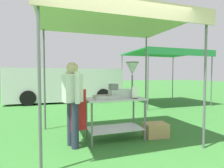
{
  "coord_description": "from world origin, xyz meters",
  "views": [
    {
      "loc": [
        -1.04,
        -2.52,
        1.37
      ],
      "look_at": [
        0.24,
        1.28,
        1.17
      ],
      "focal_mm": 29.41,
      "sensor_mm": 36.0,
      "label": 1
    }
  ],
  "objects_px": {
    "neighbour_tent": "(164,54)",
    "donut_cart": "(115,110)",
    "stall_canopy": "(114,24)",
    "donut_tray": "(106,98)",
    "vendor": "(73,100)",
    "van_white": "(67,84)",
    "donut_fryer": "(126,84)",
    "supply_crate": "(156,130)",
    "menu_sign": "(135,94)"
  },
  "relations": [
    {
      "from": "neighbour_tent",
      "to": "donut_cart",
      "type": "bearing_deg",
      "value": -134.39
    },
    {
      "from": "stall_canopy",
      "to": "donut_tray",
      "type": "distance_m",
      "value": 1.55
    },
    {
      "from": "vendor",
      "to": "donut_cart",
      "type": "bearing_deg",
      "value": 6.23
    },
    {
      "from": "van_white",
      "to": "neighbour_tent",
      "type": "bearing_deg",
      "value": -27.32
    },
    {
      "from": "donut_tray",
      "to": "neighbour_tent",
      "type": "distance_m",
      "value": 5.91
    },
    {
      "from": "van_white",
      "to": "donut_fryer",
      "type": "bearing_deg",
      "value": -83.51
    },
    {
      "from": "supply_crate",
      "to": "van_white",
      "type": "xyz_separation_m",
      "value": [
        -1.4,
        6.33,
        0.73
      ]
    },
    {
      "from": "donut_cart",
      "to": "van_white",
      "type": "xyz_separation_m",
      "value": [
        -0.48,
        6.22,
        0.24
      ]
    },
    {
      "from": "stall_canopy",
      "to": "supply_crate",
      "type": "bearing_deg",
      "value": -12.88
    },
    {
      "from": "vendor",
      "to": "neighbour_tent",
      "type": "distance_m",
      "value": 6.43
    },
    {
      "from": "donut_cart",
      "to": "neighbour_tent",
      "type": "xyz_separation_m",
      "value": [
        3.88,
        3.97,
        1.74
      ]
    },
    {
      "from": "donut_cart",
      "to": "supply_crate",
      "type": "xyz_separation_m",
      "value": [
        0.92,
        -0.11,
        -0.49
      ]
    },
    {
      "from": "vendor",
      "to": "neighbour_tent",
      "type": "height_order",
      "value": "neighbour_tent"
    },
    {
      "from": "donut_cart",
      "to": "donut_fryer",
      "type": "relative_size",
      "value": 1.59
    },
    {
      "from": "vendor",
      "to": "supply_crate",
      "type": "bearing_deg",
      "value": -0.5
    },
    {
      "from": "donut_tray",
      "to": "donut_fryer",
      "type": "distance_m",
      "value": 0.52
    },
    {
      "from": "van_white",
      "to": "neighbour_tent",
      "type": "xyz_separation_m",
      "value": [
        4.36,
        -2.25,
        1.5
      ]
    },
    {
      "from": "donut_cart",
      "to": "donut_fryer",
      "type": "xyz_separation_m",
      "value": [
        0.23,
        -0.02,
        0.55
      ]
    },
    {
      "from": "donut_tray",
      "to": "donut_fryer",
      "type": "xyz_separation_m",
      "value": [
        0.44,
        0.02,
        0.28
      ]
    },
    {
      "from": "menu_sign",
      "to": "van_white",
      "type": "distance_m",
      "value": 6.51
    },
    {
      "from": "stall_canopy",
      "to": "vendor",
      "type": "height_order",
      "value": "stall_canopy"
    },
    {
      "from": "donut_cart",
      "to": "van_white",
      "type": "height_order",
      "value": "van_white"
    },
    {
      "from": "neighbour_tent",
      "to": "vendor",
      "type": "bearing_deg",
      "value": -139.55
    },
    {
      "from": "donut_fryer",
      "to": "van_white",
      "type": "bearing_deg",
      "value": 96.49
    },
    {
      "from": "supply_crate",
      "to": "stall_canopy",
      "type": "bearing_deg",
      "value": 167.12
    },
    {
      "from": "stall_canopy",
      "to": "vendor",
      "type": "relative_size",
      "value": 1.89
    },
    {
      "from": "van_white",
      "to": "vendor",
      "type": "bearing_deg",
      "value": -93.66
    },
    {
      "from": "supply_crate",
      "to": "vendor",
      "type": "bearing_deg",
      "value": 179.5
    },
    {
      "from": "donut_tray",
      "to": "van_white",
      "type": "xyz_separation_m",
      "value": [
        -0.27,
        6.26,
        -0.03
      ]
    },
    {
      "from": "donut_cart",
      "to": "van_white",
      "type": "distance_m",
      "value": 6.24
    },
    {
      "from": "stall_canopy",
      "to": "donut_fryer",
      "type": "xyz_separation_m",
      "value": [
        0.23,
        -0.12,
        -1.25
      ]
    },
    {
      "from": "donut_cart",
      "to": "vendor",
      "type": "xyz_separation_m",
      "value": [
        -0.88,
        -0.1,
        0.26
      ]
    },
    {
      "from": "stall_canopy",
      "to": "donut_cart",
      "type": "relative_size",
      "value": 2.51
    },
    {
      "from": "donut_tray",
      "to": "donut_fryer",
      "type": "relative_size",
      "value": 0.62
    },
    {
      "from": "donut_fryer",
      "to": "donut_cart",
      "type": "bearing_deg",
      "value": 175.13
    },
    {
      "from": "donut_cart",
      "to": "vendor",
      "type": "height_order",
      "value": "vendor"
    },
    {
      "from": "stall_canopy",
      "to": "donut_cart",
      "type": "distance_m",
      "value": 1.81
    },
    {
      "from": "donut_cart",
      "to": "menu_sign",
      "type": "distance_m",
      "value": 0.55
    },
    {
      "from": "stall_canopy",
      "to": "van_white",
      "type": "distance_m",
      "value": 6.33
    },
    {
      "from": "stall_canopy",
      "to": "van_white",
      "type": "xyz_separation_m",
      "value": [
        -0.48,
        6.12,
        -1.57
      ]
    },
    {
      "from": "vendor",
      "to": "supply_crate",
      "type": "relative_size",
      "value": 3.04
    },
    {
      "from": "donut_tray",
      "to": "vendor",
      "type": "relative_size",
      "value": 0.29
    },
    {
      "from": "menu_sign",
      "to": "vendor",
      "type": "xyz_separation_m",
      "value": [
        -1.23,
        0.14,
        -0.09
      ]
    },
    {
      "from": "menu_sign",
      "to": "vendor",
      "type": "height_order",
      "value": "vendor"
    },
    {
      "from": "donut_cart",
      "to": "menu_sign",
      "type": "bearing_deg",
      "value": -33.73
    },
    {
      "from": "stall_canopy",
      "to": "van_white",
      "type": "height_order",
      "value": "stall_canopy"
    },
    {
      "from": "donut_fryer",
      "to": "van_white",
      "type": "xyz_separation_m",
      "value": [
        -0.71,
        6.24,
        -0.31
      ]
    },
    {
      "from": "supply_crate",
      "to": "van_white",
      "type": "distance_m",
      "value": 6.52
    },
    {
      "from": "donut_tray",
      "to": "supply_crate",
      "type": "height_order",
      "value": "donut_tray"
    },
    {
      "from": "donut_fryer",
      "to": "vendor",
      "type": "height_order",
      "value": "donut_fryer"
    }
  ]
}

